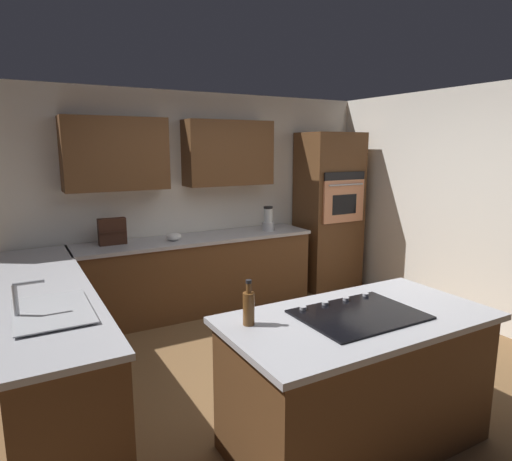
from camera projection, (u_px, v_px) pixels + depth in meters
The scene contains 16 objects.
ground_plane at pixel (282, 368), 3.97m from camera, with size 14.00×14.00×0.00m, color brown.
wall_back at pixel (188, 188), 5.41m from camera, with size 6.00×0.44×2.60m.
wall_left at pixel (446, 203), 5.16m from camera, with size 0.10×4.00×2.60m, color white.
lower_cabinets_back at pixel (198, 276), 5.31m from camera, with size 2.80×0.60×0.86m, color brown.
countertop_back at pixel (197, 239), 5.23m from camera, with size 2.84×0.64×0.04m, color #B2B2B7.
lower_cabinets_side at pixel (50, 343), 3.48m from camera, with size 0.60×2.90×0.86m, color brown.
countertop_side at pixel (45, 289), 3.40m from camera, with size 0.64×2.94×0.04m, color #B2B2B7.
island_base at pixel (356, 383), 2.89m from camera, with size 1.66×0.84×0.86m, color brown.
island_top at pixel (359, 318), 2.81m from camera, with size 1.74×0.92×0.04m, color #B2B2B7.
wall_oven at pixel (329, 211), 6.13m from camera, with size 0.80×0.66×2.14m.
sink_unit at pixel (51, 310), 2.84m from camera, with size 0.46×0.70×0.23m.
cooktop at pixel (358, 314), 2.81m from camera, with size 0.76×0.56×0.03m.
blender at pixel (268, 220), 5.62m from camera, with size 0.15×0.15×0.31m.
mixing_bowl at pixel (174, 237), 5.03m from camera, with size 0.17×0.17×0.09m, color white.
spice_rack at pixel (112, 231), 4.81m from camera, with size 0.29×0.11×0.29m.
oil_bottle at pixel (249, 307), 2.64m from camera, with size 0.07×0.07×0.28m.
Camera 1 is at (2.00, 3.08, 1.95)m, focal length 31.09 mm.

